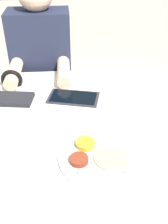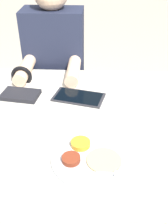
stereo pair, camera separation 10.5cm
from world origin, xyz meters
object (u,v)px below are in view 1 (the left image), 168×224
Objects in this scene: red_notebook at (14,99)px; person_diner at (44,83)px; thali_tray at (96,157)px; tablet_device at (74,98)px.

person_diner reaches higher than red_notebook.
tablet_device is at bearing 98.08° from thali_tray.
person_diner is at bearing 76.60° from red_notebook.
thali_tray is 0.90m from person_diner.
person_diner reaches higher than tablet_device.
red_notebook is 0.28m from tablet_device.
person_diner is (0.11, 0.44, -0.16)m from red_notebook.
person_diner is (-0.18, 0.44, -0.15)m from tablet_device.
red_notebook is at bearing -103.40° from person_diner.
person_diner is (-0.24, 0.85, -0.16)m from thali_tray.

